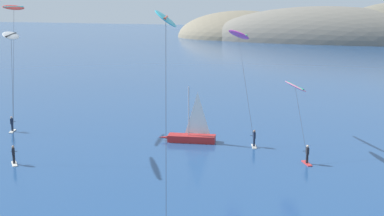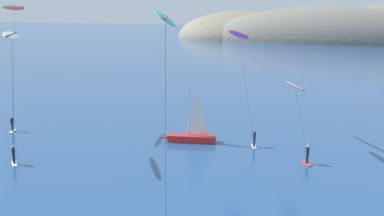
% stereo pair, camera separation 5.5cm
% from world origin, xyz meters
% --- Properties ---
extents(headland_island, '(127.98, 55.83, 30.41)m').
position_xyz_m(headland_island, '(-3.26, 183.16, 0.00)').
color(headland_island, '#7A705B').
rests_on(headland_island, ground).
extents(sailboat_near, '(5.97, 2.39, 5.70)m').
position_xyz_m(sailboat_near, '(-0.21, 36.01, 0.64)').
color(sailboat_near, '#B22323').
rests_on(sailboat_near, ground).
extents(kitesurfer_red, '(2.18, 5.55, 13.68)m').
position_xyz_m(kitesurfer_red, '(-20.28, 35.01, 11.96)').
color(kitesurfer_red, silver).
rests_on(kitesurfer_red, ground).
extents(kitesurfer_cyan, '(4.05, 7.92, 13.42)m').
position_xyz_m(kitesurfer_cyan, '(5.33, 17.89, 11.98)').
color(kitesurfer_cyan, red).
rests_on(kitesurfer_cyan, ground).
extents(kitesurfer_magenta, '(5.75, 8.59, 11.11)m').
position_xyz_m(kitesurfer_magenta, '(3.51, 41.13, 9.92)').
color(kitesurfer_magenta, silver).
rests_on(kitesurfer_magenta, ground).
extents(kitesurfer_white, '(4.96, 6.89, 11.32)m').
position_xyz_m(kitesurfer_white, '(-13.90, 27.05, 10.16)').
color(kitesurfer_white, silver).
rests_on(kitesurfer_white, ground).
extents(kitesurfer_pink, '(4.11, 6.72, 6.63)m').
position_xyz_m(kitesurfer_pink, '(10.31, 36.41, 5.75)').
color(kitesurfer_pink, red).
rests_on(kitesurfer_pink, ground).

